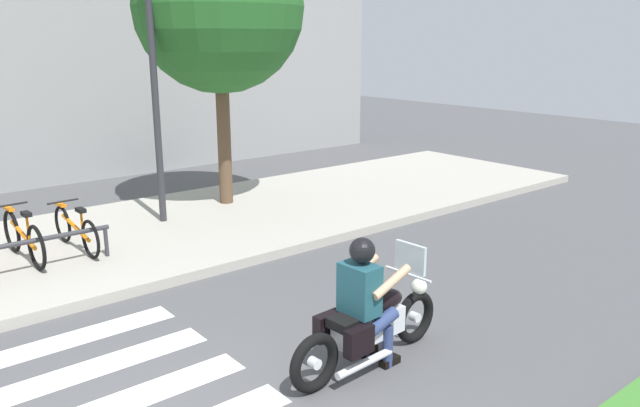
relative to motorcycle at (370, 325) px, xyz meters
The scene contains 8 objects.
crosswalk_stripe_4 3.04m from the motorcycle, 144.53° to the left, with size 2.80×0.40×0.01m, color white.
crosswalk_stripe_5 3.56m from the motorcycle, 133.90° to the left, with size 2.80×0.40×0.01m, color white.
motorcycle is the anchor object (origin of this frame).
rider 0.37m from the motorcycle, behind, with size 0.64×0.56×1.42m.
bicycle_5 5.55m from the motorcycle, 111.16° to the left, with size 0.48×1.70×0.79m.
bicycle_6 5.33m from the motorcycle, 103.61° to the left, with size 0.48×1.65×0.72m.
street_lamp 6.26m from the motorcycle, 85.28° to the left, with size 0.28×0.28×4.47m.
tree_near_rack 7.38m from the motorcycle, 71.95° to the left, with size 3.17×3.17×5.46m.
Camera 1 is at (-1.77, -4.37, 3.31)m, focal length 34.93 mm.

